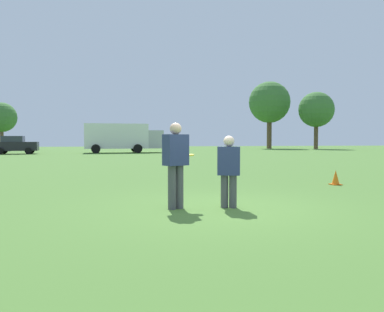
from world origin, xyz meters
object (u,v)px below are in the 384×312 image
(traffic_cone, at_px, (336,178))
(box_truck, at_px, (122,137))
(player_defender, at_px, (229,168))
(parked_car_center, at_px, (15,145))
(frisbee, at_px, (188,155))
(player_thrower, at_px, (176,160))

(traffic_cone, relative_size, box_truck, 0.06)
(player_defender, height_order, box_truck, box_truck)
(parked_car_center, bearing_deg, traffic_cone, -61.58)
(box_truck, bearing_deg, player_defender, -87.73)
(frisbee, height_order, parked_car_center, parked_car_center)
(frisbee, height_order, box_truck, box_truck)
(traffic_cone, distance_m, box_truck, 33.18)
(player_defender, height_order, traffic_cone, player_defender)
(player_defender, xyz_separation_m, frisbee, (-0.86, 0.23, 0.27))
(player_thrower, relative_size, traffic_cone, 3.82)
(frisbee, distance_m, traffic_cone, 6.44)
(frisbee, relative_size, traffic_cone, 0.57)
(player_thrower, bearing_deg, parked_car_center, 107.70)
(frisbee, bearing_deg, player_defender, -14.79)
(frisbee, bearing_deg, traffic_cone, 30.16)
(frisbee, bearing_deg, player_thrower, -153.36)
(player_defender, xyz_separation_m, parked_car_center, (-12.10, 34.40, 0.06))
(player_defender, bearing_deg, frisbee, 165.21)
(frisbee, xyz_separation_m, traffic_cone, (5.51, 3.20, -0.91))
(player_defender, distance_m, traffic_cone, 5.82)
(parked_car_center, bearing_deg, player_thrower, -72.30)
(traffic_cone, bearing_deg, player_defender, -143.63)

